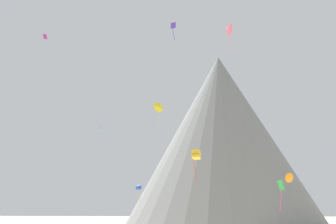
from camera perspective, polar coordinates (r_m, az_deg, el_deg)
name	(u,v)px	position (r m, az deg, el deg)	size (l,w,h in m)	color
rock_massif	(228,146)	(113.69, 8.96, -5.08)	(65.00, 64.51, 50.62)	slate
kite_indigo_high	(173,27)	(60.22, 0.80, 12.60)	(0.81, 0.29, 2.96)	#5138B2
kite_rainbow_high	(229,30)	(79.45, 9.13, 12.07)	(1.43, 2.28, 6.18)	#E5668C
kite_green_low	(281,188)	(63.07, 16.59, -10.89)	(1.05, 0.73, 4.78)	green
kite_blue_low	(139,188)	(91.01, -4.45, -11.25)	(1.34, 1.38, 4.60)	blue
kite_yellow_mid	(159,107)	(82.65, -1.43, 0.74)	(2.31, 1.95, 4.77)	yellow
kite_gold_low	(196,155)	(60.90, 4.25, -6.42)	(1.51, 1.59, 5.30)	gold
kite_magenta_high	(45,37)	(73.19, -17.97, 10.71)	(0.86, 0.71, 1.20)	#D1339E
kite_orange_low	(290,178)	(85.34, 17.78, -9.40)	(2.24, 1.68, 2.04)	orange
kite_cyan_mid	(101,129)	(70.42, -10.03, -2.51)	(0.45, 1.06, 1.07)	#33BCDB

